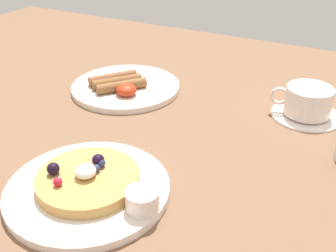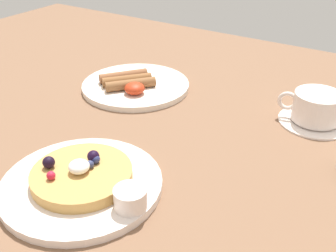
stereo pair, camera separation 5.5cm
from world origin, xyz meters
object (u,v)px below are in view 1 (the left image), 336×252
(coffee_cup, at_px, (308,100))
(breakfast_plate, at_px, (126,87))
(pancake_plate, at_px, (85,188))
(syrup_ramekin, at_px, (142,200))
(coffee_saucer, at_px, (306,114))

(coffee_cup, bearing_deg, breakfast_plate, -171.31)
(pancake_plate, distance_m, syrup_ramekin, 0.10)
(syrup_ramekin, bearing_deg, pancake_plate, 176.95)
(pancake_plate, height_order, coffee_cup, coffee_cup)
(breakfast_plate, bearing_deg, syrup_ramekin, -54.32)
(breakfast_plate, xyz_separation_m, coffee_saucer, (0.38, 0.06, -0.00))
(pancake_plate, bearing_deg, breakfast_plate, 113.00)
(pancake_plate, height_order, syrup_ramekin, syrup_ramekin)
(pancake_plate, distance_m, coffee_saucer, 0.46)
(breakfast_plate, xyz_separation_m, coffee_cup, (0.38, 0.06, 0.03))
(pancake_plate, height_order, breakfast_plate, same)
(breakfast_plate, distance_m, coffee_cup, 0.39)
(pancake_plate, xyz_separation_m, syrup_ramekin, (0.10, -0.01, 0.02))
(coffee_saucer, bearing_deg, breakfast_plate, -171.30)
(syrup_ramekin, height_order, coffee_cup, coffee_cup)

